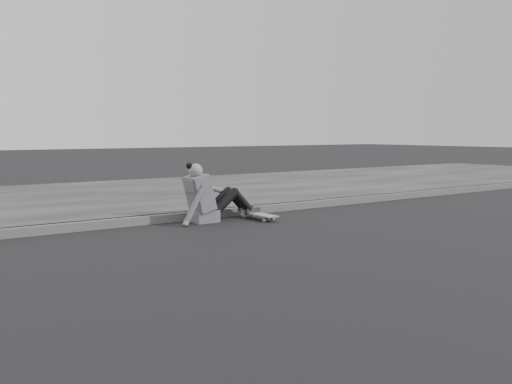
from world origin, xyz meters
TOP-DOWN VIEW (x-y plane):
  - ground at (0.00, 0.00)m, footprint 80.00×80.00m
  - curb at (0.00, 2.58)m, footprint 24.00×0.16m
  - sidewalk at (0.00, 5.60)m, footprint 24.00×6.00m
  - skateboard at (-2.03, 2.02)m, footprint 0.20×0.78m
  - seated_woman at (-2.76, 2.27)m, footprint 1.38×0.46m

SIDE VIEW (x-z plane):
  - ground at x=0.00m, z-range 0.00..0.00m
  - curb at x=0.00m, z-range 0.00..0.12m
  - sidewalk at x=0.00m, z-range 0.00..0.12m
  - skateboard at x=-2.03m, z-range 0.03..0.12m
  - seated_woman at x=-2.76m, z-range -0.08..0.80m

